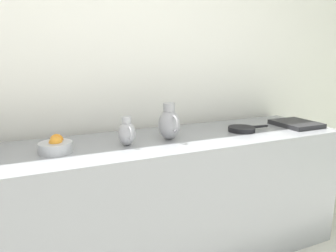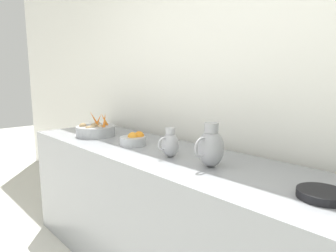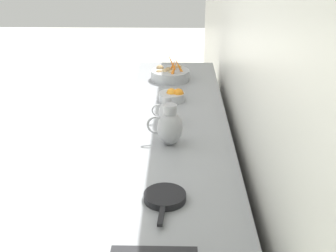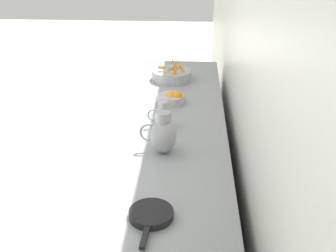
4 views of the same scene
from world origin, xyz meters
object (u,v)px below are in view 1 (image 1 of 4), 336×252
orange_bowl (56,146)px  metal_pitcher_tall (169,123)px  skillet_on_counter (242,129)px  metal_pitcher_short (127,133)px

orange_bowl → metal_pitcher_tall: 0.74m
skillet_on_counter → metal_pitcher_short: bearing=-89.2°
skillet_on_counter → orange_bowl: bearing=-90.9°
orange_bowl → metal_pitcher_tall: (0.01, 0.74, 0.07)m
metal_pitcher_tall → orange_bowl: bearing=-90.8°
orange_bowl → metal_pitcher_tall: bearing=89.2°
metal_pitcher_tall → skillet_on_counter: size_ratio=0.75×
orange_bowl → metal_pitcher_short: 0.43m
orange_bowl → metal_pitcher_short: bearing=85.5°
metal_pitcher_short → skillet_on_counter: (-0.01, 0.92, -0.07)m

